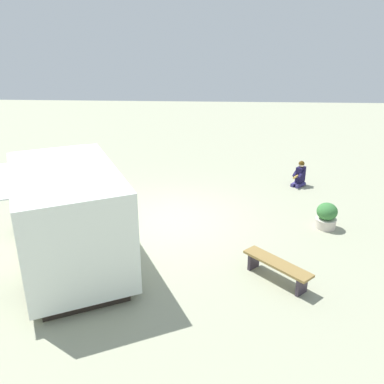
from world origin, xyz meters
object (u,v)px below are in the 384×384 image
(person_customer, at_px, (300,176))
(planter_flowering_near, at_px, (327,216))
(plaza_bench, at_px, (277,267))
(food_truck, at_px, (65,212))
(planter_flowering_far, at_px, (58,165))

(person_customer, bearing_deg, planter_flowering_near, 2.12)
(person_customer, xyz_separation_m, plaza_bench, (6.15, -1.66, 0.01))
(food_truck, xyz_separation_m, planter_flowering_near, (-1.85, 6.90, -0.83))
(food_truck, height_order, planter_flowering_far, food_truck)
(planter_flowering_near, bearing_deg, plaza_bench, -32.92)
(food_truck, xyz_separation_m, planter_flowering_far, (-5.97, -2.37, -0.81))
(food_truck, bearing_deg, planter_flowering_near, 104.98)
(person_customer, height_order, planter_flowering_far, person_customer)
(person_customer, bearing_deg, planter_flowering_far, -94.60)
(food_truck, height_order, plaza_bench, food_truck)
(food_truck, xyz_separation_m, person_customer, (-5.23, 6.78, -0.85))
(planter_flowering_near, bearing_deg, person_customer, -177.88)
(person_customer, height_order, planter_flowering_near, person_customer)
(food_truck, relative_size, plaza_bench, 3.89)
(food_truck, distance_m, person_customer, 8.60)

